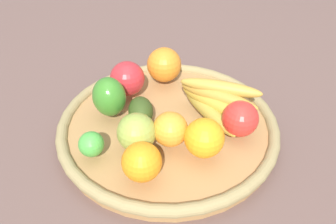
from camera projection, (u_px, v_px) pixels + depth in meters
ground_plane at (168, 133)px, 0.78m from camera, size 2.40×2.40×0.00m
basket at (168, 126)px, 0.77m from camera, size 0.47×0.47×0.04m
apple_2 at (127, 79)px, 0.80m from camera, size 0.10×0.10×0.08m
apple_1 at (137, 132)px, 0.67m from camera, size 0.10×0.10×0.07m
banana_bunch at (216, 100)px, 0.75m from camera, size 0.17×0.17×0.07m
bell_pepper at (109, 97)px, 0.74m from camera, size 0.10×0.10×0.09m
orange_1 at (204, 138)px, 0.65m from camera, size 0.08×0.08×0.08m
orange_3 at (163, 65)px, 0.85m from camera, size 0.09×0.09×0.08m
apple_0 at (240, 119)px, 0.70m from camera, size 0.10×0.10×0.07m
orange_2 at (142, 162)px, 0.61m from camera, size 0.10×0.10×0.07m
lime_0 at (91, 144)px, 0.66m from camera, size 0.06×0.06×0.05m
avocado at (141, 112)px, 0.73m from camera, size 0.08×0.06×0.05m
orange_0 at (171, 129)px, 0.68m from camera, size 0.08×0.08×0.07m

